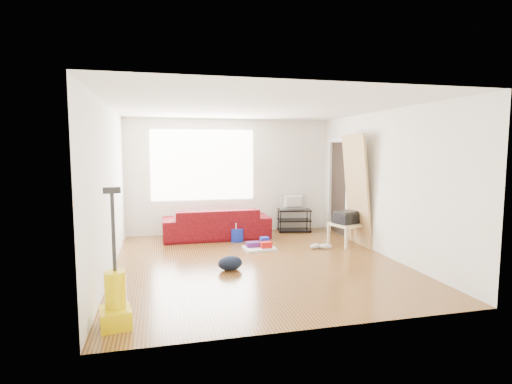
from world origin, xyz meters
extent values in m
cube|color=#4E2D10|center=(0.00, 0.00, 0.00)|extent=(4.50, 5.00, 0.01)
cube|color=silver|center=(0.00, 0.00, 2.50)|extent=(4.50, 5.00, 0.01)
cube|color=silver|center=(0.00, 2.50, 1.25)|extent=(4.50, 0.01, 2.50)
cube|color=silver|center=(0.00, -2.50, 1.25)|extent=(4.50, 0.01, 2.50)
cube|color=silver|center=(-2.25, 0.00, 1.25)|extent=(0.01, 5.00, 2.50)
cube|color=silver|center=(2.25, 0.00, 1.25)|extent=(0.01, 5.00, 2.50)
cube|color=white|center=(-0.60, 2.48, 1.50)|extent=(2.20, 0.01, 1.50)
cube|color=white|center=(2.21, 1.25, 1.00)|extent=(0.06, 0.08, 2.00)
cube|color=white|center=(2.21, 2.15, 1.00)|extent=(0.06, 0.08, 2.00)
cube|color=white|center=(2.21, 1.70, 2.04)|extent=(0.06, 0.98, 0.08)
cube|color=black|center=(2.24, 1.70, 1.00)|extent=(0.01, 0.86, 1.98)
imported|color=#330104|center=(-0.40, 1.95, 0.00)|extent=(2.18, 0.85, 0.64)
cube|color=black|center=(1.39, 2.22, 0.03)|extent=(0.78, 0.52, 0.03)
cube|color=black|center=(1.39, 2.22, 0.26)|extent=(0.78, 0.52, 0.03)
cube|color=black|center=(1.39, 2.22, 0.49)|extent=(0.78, 0.52, 0.03)
cylinder|color=black|center=(1.04, 2.10, 0.25)|extent=(0.02, 0.02, 0.50)
cylinder|color=black|center=(1.09, 2.45, 0.25)|extent=(0.02, 0.02, 0.50)
cylinder|color=black|center=(1.70, 1.99, 0.25)|extent=(0.02, 0.02, 0.50)
cylinder|color=black|center=(1.75, 2.34, 0.25)|extent=(0.02, 0.02, 0.50)
imported|color=black|center=(1.39, 2.22, 0.67)|extent=(0.60, 0.08, 0.34)
cube|color=#BEB489|center=(1.95, 0.75, 0.40)|extent=(0.66, 0.66, 0.05)
cube|color=#BEB489|center=(1.80, 0.45, 0.19)|extent=(0.05, 0.05, 0.38)
cube|color=#BEB489|center=(1.65, 0.90, 0.19)|extent=(0.05, 0.05, 0.38)
cube|color=#BEB489|center=(2.25, 0.60, 0.19)|extent=(0.05, 0.05, 0.38)
cube|color=#BEB489|center=(2.10, 1.05, 0.19)|extent=(0.05, 0.05, 0.38)
cube|color=black|center=(1.95, 0.75, 0.53)|extent=(0.55, 0.49, 0.20)
cube|color=black|center=(1.95, 0.75, 0.65)|extent=(0.49, 0.43, 0.04)
cylinder|color=#1023A5|center=(-0.04, 1.55, 0.00)|extent=(0.32, 0.32, 0.26)
cylinder|color=white|center=(-0.06, 1.59, 0.19)|extent=(0.13, 0.13, 0.12)
cube|color=white|center=(0.24, 0.83, 0.02)|extent=(0.59, 0.49, 0.04)
cube|color=#B51410|center=(0.35, 0.74, 0.10)|extent=(0.21, 0.15, 0.11)
cube|color=#481860|center=(0.13, 0.88, 0.09)|extent=(0.26, 0.20, 0.09)
cube|color=#1625A9|center=(0.37, 0.94, 0.12)|extent=(0.16, 0.14, 0.15)
ellipsoid|color=black|center=(-0.50, -0.30, 0.00)|extent=(0.47, 0.43, 0.21)
ellipsoid|color=silver|center=(1.26, 0.61, 0.05)|extent=(0.26, 0.19, 0.10)
ellipsoid|color=silver|center=(1.44, 0.56, 0.05)|extent=(0.26, 0.15, 0.10)
cube|color=#E3C100|center=(-2.00, -1.97, 0.10)|extent=(0.36, 0.39, 0.20)
cylinder|color=#E3C100|center=(-2.00, -1.91, 0.38)|extent=(0.22, 0.22, 0.38)
cylinder|color=black|center=(-2.00, -1.88, 0.98)|extent=(0.04, 0.04, 0.81)
cube|color=black|center=(-2.00, -1.88, 1.42)|extent=(0.18, 0.07, 0.07)
cube|color=#9E7951|center=(2.13, 0.72, 0.00)|extent=(0.27, 0.85, 2.12)
camera|label=1|loc=(-1.52, -6.18, 1.84)|focal=28.00mm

